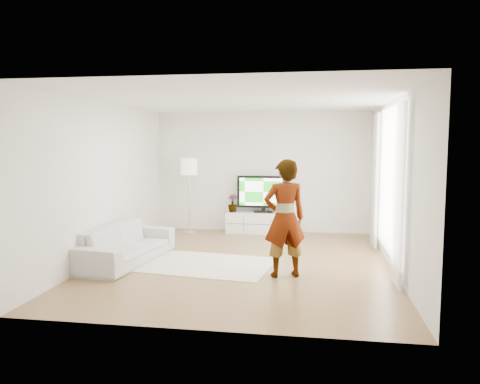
% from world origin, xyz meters
% --- Properties ---
extents(floor, '(6.00, 6.00, 0.00)m').
position_xyz_m(floor, '(0.00, 0.00, 0.00)').
color(floor, olive).
rests_on(floor, ground).
extents(ceiling, '(6.00, 6.00, 0.00)m').
position_xyz_m(ceiling, '(0.00, 0.00, 2.80)').
color(ceiling, white).
rests_on(ceiling, wall_back).
extents(wall_left, '(0.02, 6.00, 2.80)m').
position_xyz_m(wall_left, '(-2.50, 0.00, 1.40)').
color(wall_left, silver).
rests_on(wall_left, floor).
extents(wall_right, '(0.02, 6.00, 2.80)m').
position_xyz_m(wall_right, '(2.50, 0.00, 1.40)').
color(wall_right, silver).
rests_on(wall_right, floor).
extents(wall_back, '(5.00, 0.02, 2.80)m').
position_xyz_m(wall_back, '(0.00, 3.00, 1.40)').
color(wall_back, silver).
rests_on(wall_back, floor).
extents(wall_front, '(5.00, 0.02, 2.80)m').
position_xyz_m(wall_front, '(0.00, -3.00, 1.40)').
color(wall_front, silver).
rests_on(wall_front, floor).
extents(window, '(0.01, 2.60, 2.50)m').
position_xyz_m(window, '(2.48, 0.30, 1.45)').
color(window, white).
rests_on(window, wall_right).
extents(curtain_near, '(0.04, 0.70, 2.60)m').
position_xyz_m(curtain_near, '(2.40, -1.00, 1.35)').
color(curtain_near, white).
rests_on(curtain_near, floor).
extents(curtain_far, '(0.04, 0.70, 2.60)m').
position_xyz_m(curtain_far, '(2.40, 1.60, 1.35)').
color(curtain_far, white).
rests_on(curtain_far, floor).
extents(media_console, '(1.70, 0.48, 0.48)m').
position_xyz_m(media_console, '(0.06, 2.76, 0.24)').
color(media_console, white).
rests_on(media_console, floor).
extents(television, '(1.22, 0.24, 0.85)m').
position_xyz_m(television, '(0.06, 2.79, 0.94)').
color(television, black).
rests_on(television, media_console).
extents(game_console, '(0.06, 0.15, 0.20)m').
position_xyz_m(game_console, '(0.80, 2.76, 0.58)').
color(game_console, white).
rests_on(game_console, media_console).
extents(potted_plant, '(0.23, 0.23, 0.41)m').
position_xyz_m(potted_plant, '(-0.66, 2.77, 0.68)').
color(potted_plant, '#3F7238').
rests_on(potted_plant, media_console).
extents(rug, '(2.40, 1.87, 0.01)m').
position_xyz_m(rug, '(-0.60, -0.23, 0.01)').
color(rug, beige).
rests_on(rug, floor).
extents(player, '(0.78, 0.65, 1.83)m').
position_xyz_m(player, '(0.76, -0.74, 0.92)').
color(player, '#334772').
rests_on(player, rug).
extents(sofa, '(1.13, 2.31, 0.65)m').
position_xyz_m(sofa, '(-2.02, -0.29, 0.32)').
color(sofa, beige).
rests_on(sofa, floor).
extents(floor_lamp, '(0.38, 0.38, 1.73)m').
position_xyz_m(floor_lamp, '(-1.65, 2.54, 1.46)').
color(floor_lamp, silver).
rests_on(floor_lamp, floor).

